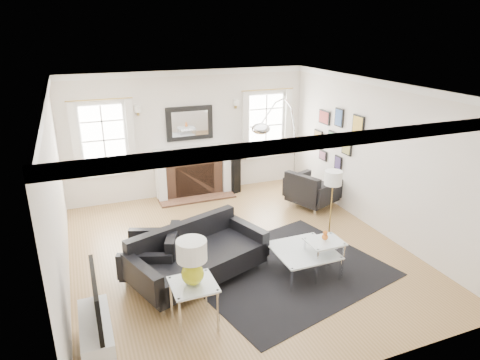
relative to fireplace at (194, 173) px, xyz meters
name	(u,v)px	position (x,y,z in m)	size (l,w,h in m)	color
floor	(239,251)	(0.00, -2.79, -0.54)	(6.00, 6.00, 0.00)	olive
back_wall	(190,134)	(0.00, 0.21, 0.86)	(5.50, 0.04, 2.80)	silver
front_wall	(347,267)	(0.00, -5.79, 0.86)	(5.50, 0.04, 2.80)	silver
left_wall	(56,200)	(-2.75, -2.79, 0.86)	(0.04, 6.00, 2.80)	silver
right_wall	(377,157)	(2.75, -2.79, 0.86)	(0.04, 6.00, 2.80)	silver
ceiling	(238,88)	(0.00, -2.79, 2.26)	(5.50, 6.00, 0.02)	white
crown_molding	(238,92)	(0.00, -2.79, 2.20)	(5.50, 6.00, 0.12)	white
fireplace	(194,173)	(0.00, 0.00, 0.00)	(1.70, 0.69, 1.11)	white
mantel_mirror	(190,123)	(0.00, 0.16, 1.11)	(1.05, 0.07, 0.75)	black
window_left	(104,140)	(-1.85, 0.16, 0.92)	(1.24, 0.15, 1.62)	white
window_right	(266,125)	(1.85, 0.16, 0.92)	(1.24, 0.15, 1.62)	white
gallery_wall	(336,134)	(2.72, -1.50, 0.99)	(0.04, 1.73, 1.29)	black
tv_unit	(97,333)	(-2.44, -4.49, -0.21)	(0.35, 1.00, 1.09)	white
area_rug	(286,270)	(0.49, -3.63, -0.54)	(2.92, 2.44, 0.01)	black
sofa	(196,256)	(-0.90, -3.30, -0.17)	(2.27, 1.58, 0.68)	black
armchair_left	(154,255)	(-1.48, -2.99, -0.19)	(1.09, 1.15, 0.63)	black
armchair_right	(311,191)	(2.14, -1.55, -0.18)	(1.16, 1.23, 0.66)	black
coffee_table	(303,251)	(0.69, -3.78, -0.17)	(0.92, 0.92, 0.41)	silver
side_table_left	(193,291)	(-1.24, -4.36, -0.03)	(0.57, 0.57, 0.63)	silver
nesting_table	(324,248)	(0.95, -3.96, -0.07)	(0.54, 0.46, 0.60)	silver
gourd_lamp	(192,259)	(-1.24, -4.36, 0.43)	(0.38, 0.38, 0.61)	gold
orange_vase	(325,236)	(0.95, -3.96, 0.14)	(0.10, 0.10, 0.16)	orange
arc_floor_lamp	(279,148)	(1.50, -1.29, 0.76)	(1.70, 1.58, 2.41)	silver
stick_floor_lamp	(333,182)	(1.48, -3.29, 0.71)	(0.29, 0.29, 1.45)	#A7843A
speaker_tower	(235,171)	(0.94, -0.14, -0.03)	(0.21, 0.21, 1.03)	black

